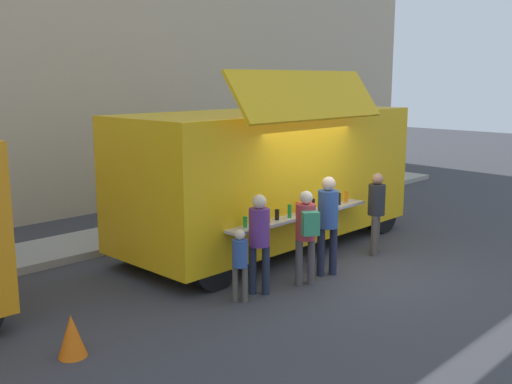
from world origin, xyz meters
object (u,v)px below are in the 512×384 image
object	(u,v)px
trash_bin	(310,186)
child_near_queue	(240,259)
food_truck_main	(270,173)
customer_extra_browsing	(376,206)
traffic_cone_orange	(72,336)
customer_front_ordering	(328,217)
customer_rear_waiting	(259,235)
customer_mid_with_backpack	(306,228)

from	to	relation	value
trash_bin	child_near_queue	size ratio (longest dim) A/B	0.78
food_truck_main	customer_extra_browsing	size ratio (longest dim) A/B	4.03
traffic_cone_orange	customer_extra_browsing	size ratio (longest dim) A/B	0.34
customer_front_ordering	child_near_queue	bearing A→B (deg)	116.05
customer_rear_waiting	child_near_queue	size ratio (longest dim) A/B	1.41
traffic_cone_orange	customer_front_ordering	xyz separation A→B (m)	(4.73, -0.31, 0.78)
trash_bin	customer_rear_waiting	xyz separation A→B (m)	(-6.29, -4.11, 0.53)
trash_bin	child_near_queue	world-z (taller)	child_near_queue
customer_front_ordering	customer_rear_waiting	xyz separation A→B (m)	(-1.51, 0.19, -0.08)
traffic_cone_orange	child_near_queue	xyz separation A→B (m)	(2.76, -0.15, 0.42)
traffic_cone_orange	customer_front_ordering	size ratio (longest dim) A/B	0.31
trash_bin	child_near_queue	distance (m)	7.92
food_truck_main	trash_bin	bearing A→B (deg)	28.57
customer_rear_waiting	customer_extra_browsing	distance (m)	3.20
food_truck_main	child_near_queue	bearing A→B (deg)	-146.03
customer_front_ordering	customer_mid_with_backpack	size ratio (longest dim) A/B	1.10
trash_bin	customer_rear_waiting	world-z (taller)	customer_rear_waiting
customer_mid_with_backpack	customer_rear_waiting	distance (m)	0.88
food_truck_main	customer_front_ordering	world-z (taller)	food_truck_main
customer_extra_browsing	child_near_queue	size ratio (longest dim) A/B	1.40
child_near_queue	traffic_cone_orange	bearing A→B (deg)	141.71
child_near_queue	customer_mid_with_backpack	bearing A→B (deg)	-45.72
customer_front_ordering	traffic_cone_orange	bearing A→B (deg)	116.98
customer_mid_with_backpack	child_near_queue	world-z (taller)	customer_mid_with_backpack
traffic_cone_orange	child_near_queue	distance (m)	2.79
food_truck_main	customer_mid_with_backpack	world-z (taller)	food_truck_main
food_truck_main	customer_rear_waiting	world-z (taller)	food_truck_main
food_truck_main	customer_rear_waiting	xyz separation A→B (m)	(-2.17, -1.79, -0.55)
trash_bin	customer_rear_waiting	distance (m)	7.53
customer_rear_waiting	customer_front_ordering	bearing A→B (deg)	-45.49
traffic_cone_orange	customer_rear_waiting	world-z (taller)	customer_rear_waiting
customer_mid_with_backpack	customer_extra_browsing	bearing A→B (deg)	-52.95
customer_front_ordering	trash_bin	bearing A→B (deg)	-17.17
traffic_cone_orange	customer_mid_with_backpack	world-z (taller)	customer_mid_with_backpack
trash_bin	customer_mid_with_backpack	bearing A→B (deg)	-141.18
trash_bin	customer_extra_browsing	world-z (taller)	customer_extra_browsing
traffic_cone_orange	trash_bin	world-z (taller)	trash_bin
traffic_cone_orange	customer_mid_with_backpack	bearing A→B (deg)	-5.54
child_near_queue	customer_extra_browsing	bearing A→B (deg)	-35.92
food_truck_main	customer_mid_with_backpack	size ratio (longest dim) A/B	4.07
traffic_cone_orange	customer_rear_waiting	distance (m)	3.29
customer_front_ordering	customer_extra_browsing	bearing A→B (deg)	-55.38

